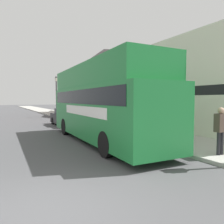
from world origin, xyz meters
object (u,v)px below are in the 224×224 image
Objects in this scene: pedestrian_second at (181,119)px; lamp_post_third at (56,89)px; parked_car_ahead_of_bus at (66,117)px; lamp_post_second at (83,88)px; lamp_post_nearest at (148,80)px; pedestrian_nearest at (221,126)px; tour_bus at (100,107)px.

lamp_post_third is at bearing 94.73° from pedestrian_second.
lamp_post_second is (1.70, 0.16, 2.58)m from parked_car_ahead_of_bus.
lamp_post_nearest is 9.46m from lamp_post_second.
pedestrian_second reaches higher than pedestrian_nearest.
tour_bus is 5.72× the size of pedestrian_second.
tour_bus is 17.84m from lamp_post_third.
lamp_post_second is at bearing 5.32° from parked_car_ahead_of_bus.
lamp_post_second is (2.18, 8.17, 1.42)m from tour_bus.
lamp_post_third is (-0.53, 22.94, 2.40)m from pedestrian_nearest.
lamp_post_third reaches higher than lamp_post_second.
tour_bus is at bearing -104.97° from lamp_post_second.
pedestrian_second is at bearing -32.05° from lamp_post_nearest.
parked_car_ahead_of_bus is at bearing 107.56° from pedestrian_second.
pedestrian_nearest is at bearing -88.69° from lamp_post_third.
pedestrian_nearest is 23.07m from lamp_post_third.
lamp_post_nearest is (2.24, -1.29, 1.43)m from tour_bus.
pedestrian_second is at bearing -72.38° from parked_car_ahead_of_bus.
parked_car_ahead_of_bus is 2.33× the size of pedestrian_second.
tour_bus is at bearing -93.37° from parked_car_ahead_of_bus.
parked_car_ahead_of_bus is 3.09m from lamp_post_second.
lamp_post_nearest is 0.89× the size of lamp_post_third.
pedestrian_second is 10.69m from lamp_post_second.
lamp_post_third is at bearing 90.67° from lamp_post_second.
pedestrian_second is 0.36× the size of lamp_post_third.
lamp_post_nearest reaches higher than parked_car_ahead_of_bus.
pedestrian_nearest is 3.30m from pedestrian_second.
parked_car_ahead_of_bus is 0.83× the size of lamp_post_third.
tour_bus is 4.37m from pedestrian_second.
tour_bus is 5.95m from pedestrian_nearest.
tour_bus is 2.45× the size of parked_car_ahead_of_bus.
lamp_post_second is at bearing 90.33° from lamp_post_nearest.
pedestrian_second is 20.05m from lamp_post_third.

